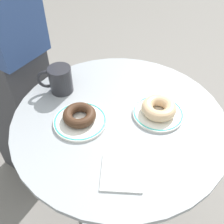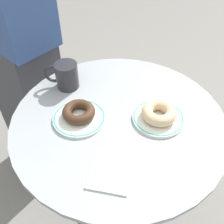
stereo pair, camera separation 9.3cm
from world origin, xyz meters
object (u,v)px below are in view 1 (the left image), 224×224
Objects in this scene: person_figure at (0,56)px; coffee_mug at (60,80)px; plate_right at (158,113)px; donut_glazed at (159,108)px; plate_left at (80,121)px; paper_napkin at (122,173)px; donut_chocolate at (79,115)px; cafe_table at (118,157)px.

coffee_mug is at bearing -39.68° from person_figure.
donut_glazed is at bearing -90.00° from plate_right.
plate_left is 1.49× the size of paper_napkin.
cafe_table is at bearing -0.09° from donut_chocolate.
plate_left is at bearing -86.42° from donut_chocolate.
cafe_table is 0.28m from plate_right.
person_figure reaches higher than cafe_table.
coffee_mug reaches higher than plate_left.
plate_left is 1.51× the size of donut_glazed.
cafe_table is 0.30m from donut_chocolate.
coffee_mug is (-0.34, 0.17, 0.05)m from plate_right.
paper_napkin is at bearing -62.32° from plate_left.
plate_left reaches higher than cafe_table.
plate_right is at bearing -32.77° from person_figure.
plate_left is 0.02m from donut_chocolate.
coffee_mug is at bearing 111.43° from donut_chocolate.
plate_left is 1.38× the size of coffee_mug.
coffee_mug is (-0.34, 0.17, 0.02)m from donut_glazed.
donut_chocolate reaches higher than cafe_table.
cafe_table is at bearing -40.22° from coffee_mug.
plate_right is at bearing 0.41° from donut_chocolate.
plate_right is 0.39m from coffee_mug.
cafe_table is 0.67m from person_figure.
donut_chocolate is 0.07× the size of person_figure.
plate_right is at bearing 1.88° from plate_left.
person_figure is (-0.26, 0.22, -0.02)m from coffee_mug.
plate_left is at bearing -177.16° from cafe_table.
plate_left reaches higher than paper_napkin.
person_figure reaches higher than donut_chocolate.
plate_left is 0.52m from person_figure.
donut_chocolate is 0.94× the size of donut_glazed.
donut_glazed is (0.28, 0.00, 0.00)m from donut_chocolate.
cafe_table is 4.27× the size of plate_right.
paper_napkin is (-0.16, -0.23, -0.03)m from donut_glazed.
donut_chocolate is 0.19m from coffee_mug.
donut_chocolate is (-0.14, 0.00, 0.26)m from cafe_table.
plate_right is at bearing 54.75° from paper_napkin.
donut_chocolate is 0.93× the size of paper_napkin.
paper_napkin is at bearing -62.97° from donut_chocolate.
person_figure reaches higher than coffee_mug.
donut_glazed is 0.72m from person_figure.
coffee_mug is (-0.21, 0.17, 0.29)m from cafe_table.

